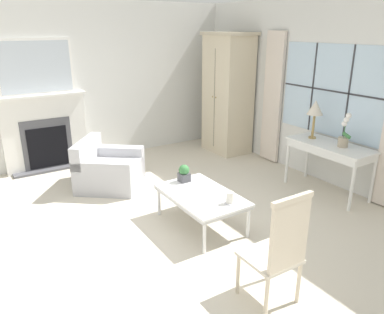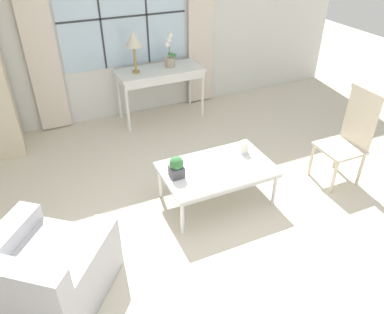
{
  "view_description": "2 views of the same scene",
  "coord_description": "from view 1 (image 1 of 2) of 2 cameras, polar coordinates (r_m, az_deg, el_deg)",
  "views": [
    {
      "loc": [
        3.64,
        -1.78,
        2.35
      ],
      "look_at": [
        -0.01,
        0.54,
        0.84
      ],
      "focal_mm": 35.0,
      "sensor_mm": 36.0,
      "label": 1
    },
    {
      "loc": [
        -1.34,
        -2.24,
        2.63
      ],
      "look_at": [
        -0.08,
        0.54,
        0.64
      ],
      "focal_mm": 35.0,
      "sensor_mm": 36.0,
      "label": 2
    }
  ],
  "objects": [
    {
      "name": "ground_plane",
      "position": [
        4.68,
        -5.6,
        -10.99
      ],
      "size": [
        14.0,
        14.0,
        0.0
      ],
      "primitive_type": "plane",
      "color": "beige"
    },
    {
      "name": "wall_back_windowed",
      "position": [
        6.1,
        20.41,
        8.91
      ],
      "size": [
        7.2,
        0.14,
        2.8
      ],
      "color": "silver",
      "rests_on": "ground_plane"
    },
    {
      "name": "wall_left",
      "position": [
        7.14,
        -12.92,
        11.13
      ],
      "size": [
        0.06,
        7.2,
        2.8
      ],
      "primitive_type": "cube",
      "color": "silver",
      "rests_on": "ground_plane"
    },
    {
      "name": "fireplace",
      "position": [
        6.84,
        -21.59,
        4.3
      ],
      "size": [
        0.34,
        1.44,
        2.18
      ],
      "color": "#515156",
      "rests_on": "ground_plane"
    },
    {
      "name": "armoire",
      "position": [
        7.3,
        5.46,
        9.59
      ],
      "size": [
        0.94,
        0.68,
        2.26
      ],
      "color": "beige",
      "rests_on": "ground_plane"
    },
    {
      "name": "console_table",
      "position": [
        5.77,
        20.28,
        1.07
      ],
      "size": [
        1.24,
        0.54,
        0.75
      ],
      "color": "white",
      "rests_on": "ground_plane"
    },
    {
      "name": "table_lamp",
      "position": [
        5.85,
        18.27,
        6.98
      ],
      "size": [
        0.24,
        0.24,
        0.58
      ],
      "color": "#9E7F47",
      "rests_on": "console_table"
    },
    {
      "name": "potted_orchid",
      "position": [
        5.63,
        22.19,
        3.2
      ],
      "size": [
        0.18,
        0.14,
        0.49
      ],
      "color": "tan",
      "rests_on": "console_table"
    },
    {
      "name": "armchair_upholstered",
      "position": [
        5.92,
        -12.62,
        -2.0
      ],
      "size": [
        1.26,
        1.25,
        0.73
      ],
      "color": "#B2B2B7",
      "rests_on": "ground_plane"
    },
    {
      "name": "side_chair_wooden",
      "position": [
        3.33,
        13.24,
        -13.2
      ],
      "size": [
        0.44,
        0.44,
        1.1
      ],
      "color": "beige",
      "rests_on": "ground_plane"
    },
    {
      "name": "coffee_table",
      "position": [
        4.58,
        1.41,
        -6.07
      ],
      "size": [
        1.15,
        0.72,
        0.43
      ],
      "color": "silver",
      "rests_on": "ground_plane"
    },
    {
      "name": "potted_plant_small",
      "position": [
        4.87,
        -1.22,
        -2.46
      ],
      "size": [
        0.14,
        0.14,
        0.23
      ],
      "color": "#4C4C51",
      "rests_on": "coffee_table"
    },
    {
      "name": "pillar_candle",
      "position": [
        4.32,
        5.8,
        -6.25
      ],
      "size": [
        0.12,
        0.12,
        0.15
      ],
      "color": "silver",
      "rests_on": "coffee_table"
    }
  ]
}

